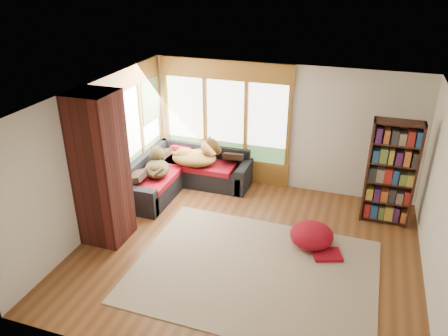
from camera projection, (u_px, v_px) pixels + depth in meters
The scene contains 17 objects.
floor at pixel (247, 251), 7.27m from camera, with size 5.50×5.50×0.00m, color brown.
ceiling at pixel (251, 100), 6.15m from camera, with size 5.50×5.50×0.00m, color white.
wall_back at pixel (282, 128), 8.85m from camera, with size 5.50×0.04×2.60m, color silver.
wall_front at pixel (185, 286), 4.57m from camera, with size 5.50×0.04×2.60m, color silver.
wall_left at pixel (95, 158), 7.50m from camera, with size 0.04×5.00×2.60m, color silver.
wall_right at pixel (443, 211), 5.93m from camera, with size 0.04×5.00×2.60m, color silver.
windows_back at pixel (225, 120), 9.15m from camera, with size 2.82×0.10×1.90m.
windows_left at pixel (131, 132), 8.50m from camera, with size 0.10×2.62×1.90m.
roller_blind at pixel (150, 101), 9.02m from camera, with size 0.03×0.72×0.90m, color #6D9160.
brick_chimney at pixel (101, 170), 7.10m from camera, with size 0.70×0.70×2.60m, color #471914.
sectional_sofa at pixel (179, 175), 9.15m from camera, with size 2.20×2.20×0.80m.
area_rug at pixel (255, 270), 6.81m from camera, with size 3.70×2.83×0.01m, color beige.
bookshelf at pixel (391, 173), 7.70m from camera, with size 0.84×0.28×1.96m.
pouf at pixel (312, 234), 7.34m from camera, with size 0.73×0.73×0.40m, color #9A0614.
dog_tan at pixel (198, 152), 8.99m from camera, with size 1.06×0.76×0.54m.
dog_brindle at pixel (157, 162), 8.68m from camera, with size 0.77×0.89×0.44m.
throw_pillows at pixel (183, 153), 9.07m from camera, with size 1.98×1.68×0.45m.
Camera 1 is at (1.53, -5.78, 4.39)m, focal length 35.00 mm.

